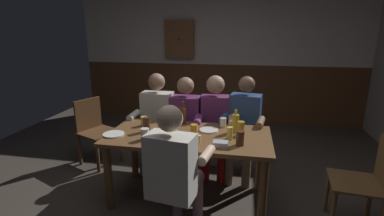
{
  "coord_description": "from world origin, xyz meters",
  "views": [
    {
      "loc": [
        0.56,
        -2.67,
        1.78
      ],
      "look_at": [
        0.0,
        0.23,
        0.97
      ],
      "focal_mm": 26.85,
      "sensor_mm": 36.0,
      "label": 1
    }
  ],
  "objects_px": {
    "dining_table": "(189,144)",
    "pint_glass_1": "(145,134)",
    "bottle_1": "(236,123)",
    "pint_glass_7": "(241,128)",
    "plate_1": "(114,134)",
    "pint_glass_8": "(162,126)",
    "person_0": "(156,117)",
    "pint_glass_5": "(240,138)",
    "person_3": "(244,124)",
    "chair_empty_near_left": "(95,129)",
    "bottle_0": "(183,115)",
    "pint_glass_4": "(194,129)",
    "pint_glass_2": "(230,133)",
    "person_2": "(215,121)",
    "plate_0": "(209,130)",
    "chair_empty_near_right": "(367,182)",
    "table_candle": "(199,139)",
    "condiment_caddy": "(221,144)",
    "wall_dart_cabinet": "(180,39)",
    "pint_glass_3": "(144,121)",
    "person_1": "(184,120)",
    "person_4": "(175,168)",
    "pint_glass_0": "(147,125)",
    "pint_glass_6": "(223,122)"
  },
  "relations": [
    {
      "from": "wall_dart_cabinet",
      "to": "dining_table",
      "type": "bearing_deg",
      "value": -74.97
    },
    {
      "from": "person_1",
      "to": "pint_glass_0",
      "type": "relative_size",
      "value": 7.78
    },
    {
      "from": "pint_glass_2",
      "to": "dining_table",
      "type": "bearing_deg",
      "value": 172.02
    },
    {
      "from": "pint_glass_0",
      "to": "pint_glass_5",
      "type": "relative_size",
      "value": 1.12
    },
    {
      "from": "plate_1",
      "to": "pint_glass_8",
      "type": "distance_m",
      "value": 0.5
    },
    {
      "from": "plate_0",
      "to": "pint_glass_4",
      "type": "height_order",
      "value": "pint_glass_4"
    },
    {
      "from": "chair_empty_near_left",
      "to": "table_candle",
      "type": "height_order",
      "value": "chair_empty_near_left"
    },
    {
      "from": "person_3",
      "to": "chair_empty_near_left",
      "type": "relative_size",
      "value": 1.41
    },
    {
      "from": "pint_glass_0",
      "to": "pint_glass_2",
      "type": "distance_m",
      "value": 0.88
    },
    {
      "from": "pint_glass_6",
      "to": "pint_glass_3",
      "type": "bearing_deg",
      "value": -171.57
    },
    {
      "from": "person_3",
      "to": "bottle_0",
      "type": "relative_size",
      "value": 4.74
    },
    {
      "from": "chair_empty_near_right",
      "to": "pint_glass_4",
      "type": "xyz_separation_m",
      "value": [
        -1.6,
        0.21,
        0.31
      ]
    },
    {
      "from": "condiment_caddy",
      "to": "pint_glass_5",
      "type": "xyz_separation_m",
      "value": [
        0.17,
        0.07,
        0.04
      ]
    },
    {
      "from": "dining_table",
      "to": "bottle_1",
      "type": "relative_size",
      "value": 6.91
    },
    {
      "from": "chair_empty_near_left",
      "to": "pint_glass_2",
      "type": "bearing_deg",
      "value": 93.37
    },
    {
      "from": "person_3",
      "to": "chair_empty_near_left",
      "type": "bearing_deg",
      "value": 9.14
    },
    {
      "from": "person_3",
      "to": "pint_glass_4",
      "type": "height_order",
      "value": "person_3"
    },
    {
      "from": "pint_glass_3",
      "to": "table_candle",
      "type": "bearing_deg",
      "value": -29.91
    },
    {
      "from": "person_3",
      "to": "chair_empty_near_left",
      "type": "xyz_separation_m",
      "value": [
        -1.98,
        -0.01,
        -0.2
      ]
    },
    {
      "from": "person_0",
      "to": "pint_glass_5",
      "type": "distance_m",
      "value": 1.38
    },
    {
      "from": "chair_empty_near_left",
      "to": "plate_1",
      "type": "xyz_separation_m",
      "value": [
        0.67,
        -0.79,
        0.27
      ]
    },
    {
      "from": "dining_table",
      "to": "person_3",
      "type": "xyz_separation_m",
      "value": [
        0.55,
        0.64,
        0.05
      ]
    },
    {
      "from": "pint_glass_3",
      "to": "pint_glass_6",
      "type": "distance_m",
      "value": 0.88
    },
    {
      "from": "dining_table",
      "to": "pint_glass_4",
      "type": "height_order",
      "value": "pint_glass_4"
    },
    {
      "from": "person_2",
      "to": "pint_glass_7",
      "type": "bearing_deg",
      "value": 115.04
    },
    {
      "from": "person_4",
      "to": "condiment_caddy",
      "type": "bearing_deg",
      "value": 57.54
    },
    {
      "from": "person_1",
      "to": "person_3",
      "type": "relative_size",
      "value": 0.97
    },
    {
      "from": "table_candle",
      "to": "pint_glass_3",
      "type": "bearing_deg",
      "value": 150.09
    },
    {
      "from": "person_4",
      "to": "pint_glass_6",
      "type": "distance_m",
      "value": 1.01
    },
    {
      "from": "bottle_0",
      "to": "pint_glass_1",
      "type": "height_order",
      "value": "bottle_0"
    },
    {
      "from": "pint_glass_0",
      "to": "pint_glass_4",
      "type": "bearing_deg",
      "value": 2.39
    },
    {
      "from": "person_4",
      "to": "pint_glass_3",
      "type": "height_order",
      "value": "person_4"
    },
    {
      "from": "dining_table",
      "to": "pint_glass_1",
      "type": "height_order",
      "value": "pint_glass_1"
    },
    {
      "from": "bottle_0",
      "to": "person_1",
      "type": "bearing_deg",
      "value": 99.97
    },
    {
      "from": "pint_glass_5",
      "to": "chair_empty_near_right",
      "type": "bearing_deg",
      "value": -0.07
    },
    {
      "from": "person_0",
      "to": "chair_empty_near_right",
      "type": "height_order",
      "value": "person_0"
    },
    {
      "from": "chair_empty_near_right",
      "to": "bottle_0",
      "type": "height_order",
      "value": "bottle_0"
    },
    {
      "from": "pint_glass_5",
      "to": "bottle_0",
      "type": "bearing_deg",
      "value": 141.96
    },
    {
      "from": "plate_0",
      "to": "pint_glass_1",
      "type": "height_order",
      "value": "pint_glass_1"
    },
    {
      "from": "pint_glass_0",
      "to": "pint_glass_7",
      "type": "xyz_separation_m",
      "value": [
        0.98,
        0.08,
        -0.0
      ]
    },
    {
      "from": "person_3",
      "to": "bottle_1",
      "type": "relative_size",
      "value": 5.15
    },
    {
      "from": "condiment_caddy",
      "to": "pint_glass_2",
      "type": "distance_m",
      "value": 0.21
    },
    {
      "from": "plate_1",
      "to": "pint_glass_8",
      "type": "relative_size",
      "value": 1.63
    },
    {
      "from": "pint_glass_4",
      "to": "pint_glass_6",
      "type": "height_order",
      "value": "pint_glass_4"
    },
    {
      "from": "pint_glass_2",
      "to": "pint_glass_7",
      "type": "relative_size",
      "value": 0.87
    },
    {
      "from": "person_2",
      "to": "pint_glass_1",
      "type": "height_order",
      "value": "person_2"
    },
    {
      "from": "pint_glass_3",
      "to": "pint_glass_4",
      "type": "xyz_separation_m",
      "value": [
        0.6,
        -0.16,
        -0.0
      ]
    },
    {
      "from": "condiment_caddy",
      "to": "wall_dart_cabinet",
      "type": "distance_m",
      "value": 3.31
    },
    {
      "from": "bottle_1",
      "to": "pint_glass_7",
      "type": "relative_size",
      "value": 1.64
    },
    {
      "from": "condiment_caddy",
      "to": "person_4",
      "type": "bearing_deg",
      "value": -131.37
    }
  ]
}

